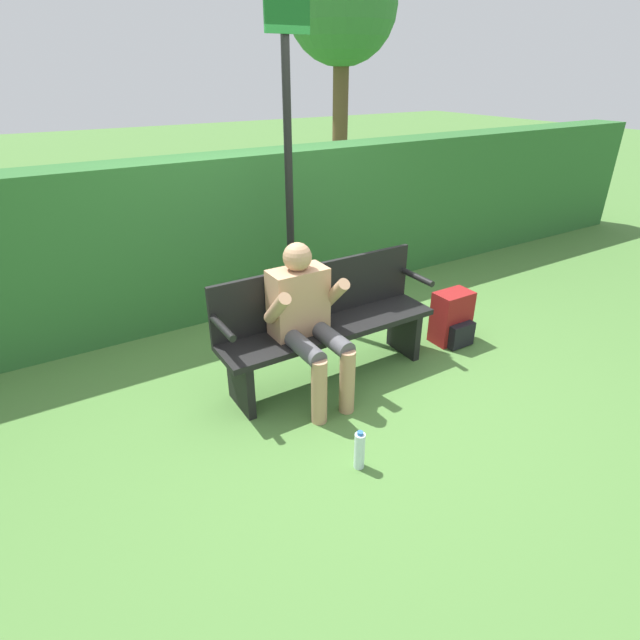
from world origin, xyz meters
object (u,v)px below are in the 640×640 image
signpost (289,152)px  tree (342,9)px  person_seated (306,316)px  water_bottle (359,450)px  park_bench (325,321)px  backpack (452,319)px

signpost → tree: bearing=52.2°
person_seated → water_bottle: (-0.14, -0.87, -0.51)m
person_seated → signpost: (0.50, 1.14, 0.94)m
park_bench → person_seated: person_seated is taller
backpack → water_bottle: backpack is taller
park_bench → tree: 7.57m
park_bench → water_bottle: park_bench is taller
person_seated → tree: tree is taller
water_bottle → signpost: (0.64, 2.01, 1.45)m
park_bench → person_seated: size_ratio=1.52×
backpack → signpost: bearing=131.2°
park_bench → person_seated: (-0.25, -0.14, 0.17)m
tree → backpack: bearing=-114.8°
water_bottle → backpack: bearing=28.0°
park_bench → signpost: size_ratio=0.63×
person_seated → tree: (4.26, 5.97, 2.51)m
person_seated → tree: size_ratio=0.27×
water_bottle → signpost: size_ratio=0.10×
park_bench → backpack: park_bench is taller
person_seated → tree: bearing=54.5°
park_bench → water_bottle: 1.14m
person_seated → tree: 7.75m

